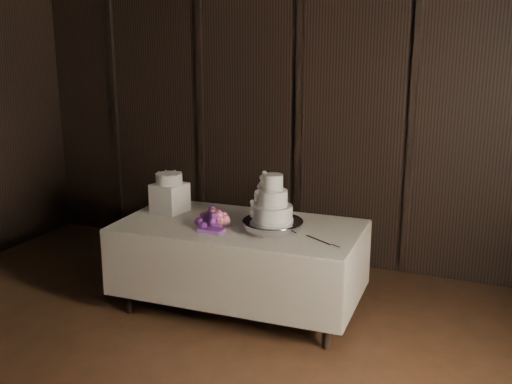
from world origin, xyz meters
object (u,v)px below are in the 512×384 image
(display_table, at_px, (239,264))
(wedding_cake, at_px, (269,203))
(box_pedestal, at_px, (170,198))
(cake_stand, at_px, (273,226))
(small_cake, at_px, (169,179))
(bouquet, at_px, (213,219))

(display_table, height_order, wedding_cake, wedding_cake)
(wedding_cake, height_order, box_pedestal, wedding_cake)
(cake_stand, distance_m, box_pedestal, 1.06)
(display_table, xyz_separation_m, small_cake, (-0.72, 0.11, 0.64))
(bouquet, xyz_separation_m, small_cake, (-0.55, 0.26, 0.23))
(cake_stand, height_order, wedding_cake, wedding_cake)
(box_pedestal, xyz_separation_m, small_cake, (0.00, 0.00, 0.17))
(display_table, relative_size, cake_stand, 4.19)
(display_table, height_order, box_pedestal, box_pedestal)
(cake_stand, relative_size, wedding_cake, 1.29)
(wedding_cake, distance_m, box_pedestal, 1.04)
(wedding_cake, relative_size, box_pedestal, 1.44)
(display_table, distance_m, small_cake, 0.97)
(display_table, bearing_deg, small_cake, 169.12)
(display_table, distance_m, bouquet, 0.47)
(box_pedestal, bearing_deg, display_table, -8.68)
(wedding_cake, bearing_deg, box_pedestal, 162.06)
(display_table, xyz_separation_m, box_pedestal, (-0.72, 0.11, 0.47))
(wedding_cake, bearing_deg, bouquet, -178.54)
(bouquet, height_order, box_pedestal, box_pedestal)
(cake_stand, distance_m, small_cake, 1.08)
(display_table, xyz_separation_m, wedding_cake, (0.29, -0.08, 0.58))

